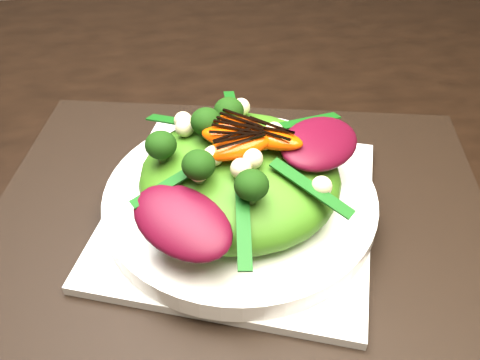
{
  "coord_description": "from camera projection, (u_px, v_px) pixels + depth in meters",
  "views": [
    {
      "loc": [
        0.15,
        -0.49,
        1.11
      ],
      "look_at": [
        0.2,
        -0.14,
        0.8
      ],
      "focal_mm": 38.0,
      "sensor_mm": 36.0,
      "label": 1
    }
  ],
  "objects": [
    {
      "name": "dining_table",
      "position": [
        53.0,
        161.0,
        0.6
      ],
      "size": [
        1.6,
        0.9,
        0.75
      ],
      "primitive_type": "cube",
      "color": "black",
      "rests_on": "floor"
    },
    {
      "name": "placemat",
      "position": [
        240.0,
        214.0,
        0.5
      ],
      "size": [
        0.56,
        0.47,
        0.0
      ],
      "primitive_type": "cube",
      "rotation": [
        0.0,
        0.0,
        -0.22
      ],
      "color": "black",
      "rests_on": "dining_table"
    },
    {
      "name": "plate_base",
      "position": [
        240.0,
        210.0,
        0.5
      ],
      "size": [
        0.32,
        0.32,
        0.01
      ],
      "primitive_type": "cube",
      "rotation": [
        0.0,
        0.0,
        -0.35
      ],
      "color": "silver",
      "rests_on": "placemat"
    },
    {
      "name": "salad_bowl",
      "position": [
        240.0,
        199.0,
        0.49
      ],
      "size": [
        0.31,
        0.31,
        0.02
      ],
      "primitive_type": "cylinder",
      "rotation": [
        0.0,
        0.0,
        -0.23
      ],
      "color": "white",
      "rests_on": "plate_base"
    },
    {
      "name": "lettuce_mound",
      "position": [
        240.0,
        176.0,
        0.47
      ],
      "size": [
        0.21,
        0.21,
        0.06
      ],
      "primitive_type": "ellipsoid",
      "rotation": [
        0.0,
        0.0,
        -0.16
      ],
      "color": "#427916",
      "rests_on": "salad_bowl"
    },
    {
      "name": "radicchio_leaf",
      "position": [
        320.0,
        143.0,
        0.46
      ],
      "size": [
        0.11,
        0.1,
        0.02
      ],
      "primitive_type": "ellipsoid",
      "rotation": [
        0.0,
        0.0,
        0.7
      ],
      "color": "#450717",
      "rests_on": "lettuce_mound"
    },
    {
      "name": "orange_segment",
      "position": [
        237.0,
        136.0,
        0.45
      ],
      "size": [
        0.07,
        0.04,
        0.02
      ],
      "primitive_type": "ellipsoid",
      "rotation": [
        0.0,
        0.0,
        0.29
      ],
      "color": "#FB3F04",
      "rests_on": "lettuce_mound"
    },
    {
      "name": "broccoli_floret",
      "position": [
        173.0,
        130.0,
        0.45
      ],
      "size": [
        0.04,
        0.04,
        0.04
      ],
      "primitive_type": "sphere",
      "rotation": [
        0.0,
        0.0,
        -0.12
      ],
      "color": "#0C360A",
      "rests_on": "lettuce_mound"
    },
    {
      "name": "macadamia_nut",
      "position": [
        303.0,
        185.0,
        0.42
      ],
      "size": [
        0.02,
        0.02,
        0.02
      ],
      "primitive_type": "sphere",
      "rotation": [
        0.0,
        0.0,
        -0.39
      ],
      "color": "beige",
      "rests_on": "lettuce_mound"
    },
    {
      "name": "balsamic_drizzle",
      "position": [
        237.0,
        128.0,
        0.44
      ],
      "size": [
        0.05,
        0.02,
        0.0
      ],
      "primitive_type": "cube",
      "rotation": [
        0.0,
        0.0,
        0.29
      ],
      "color": "black",
      "rests_on": "orange_segment"
    }
  ]
}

